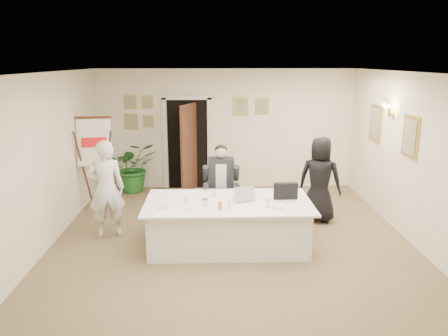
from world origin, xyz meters
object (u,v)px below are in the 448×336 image
seated_man (221,184)px  flip_chart (97,168)px  laptop_bag (286,191)px  paper_stack (274,205)px  standing_woman (320,180)px  laptop (244,192)px  standing_man (106,189)px  steel_jug (205,202)px  conference_table (228,224)px  oj_glass (220,206)px  potted_palm (133,167)px

seated_man → flip_chart: size_ratio=0.80×
laptop_bag → paper_stack: bearing=-125.5°
standing_woman → paper_stack: bearing=76.1°
flip_chart → standing_woman: bearing=-10.1°
laptop → laptop_bag: (0.68, 0.02, -0.00)m
standing_woman → laptop_bag: (-0.82, -1.03, 0.10)m
seated_man → paper_stack: seated_man is taller
standing_man → steel_jug: (1.69, -0.69, -0.02)m
laptop → steel_jug: bearing=-174.9°
conference_table → paper_stack: (0.70, -0.25, 0.40)m
conference_table → oj_glass: (-0.14, -0.42, 0.45)m
standing_woman → seated_man: bearing=24.7°
standing_man → potted_palm: size_ratio=1.47×
seated_man → laptop_bag: 1.44m
standing_woman → laptop: size_ratio=4.49×
flip_chart → potted_palm: size_ratio=1.62×
flip_chart → standing_woman: flip_chart is taller
conference_table → steel_jug: steel_jug is taller
standing_man → seated_man: bearing=-176.8°
standing_woman → steel_jug: size_ratio=14.78×
laptop → standing_woman: bearing=16.2°
standing_woman → conference_table: bearing=56.2°
conference_table → standing_woman: bearing=32.9°
conference_table → steel_jug: bearing=-151.8°
laptop → laptop_bag: size_ratio=0.94×
conference_table → flip_chart: flip_chart is taller
standing_woman → oj_glass: 2.46m
laptop → conference_table: bearing=178.7°
paper_stack → steel_jug: bearing=177.0°
potted_palm → paper_stack: potted_palm is taller
standing_man → steel_jug: standing_man is taller
laptop_bag → oj_glass: bearing=-156.1°
conference_table → standing_man: (-2.06, 0.49, 0.46)m
laptop_bag → steel_jug: bearing=-168.9°
laptop → steel_jug: size_ratio=3.29×
conference_table → potted_palm: bearing=123.2°
seated_man → paper_stack: bearing=-54.4°
seated_man → standing_woman: size_ratio=0.93×
flip_chart → paper_stack: 3.93m
potted_palm → laptop: 3.91m
seated_man → laptop_bag: bearing=-38.6°
laptop → seated_man: bearing=90.2°
potted_palm → oj_glass: (1.95, -3.61, 0.26)m
laptop_bag → steel_jug: (-1.31, -0.31, -0.08)m
flip_chart → laptop: size_ratio=5.20×
laptop → laptop_bag: 0.68m
seated_man → laptop: size_ratio=4.16×
standing_woman → potted_palm: bearing=-4.8°
flip_chart → oj_glass: size_ratio=14.47×
flip_chart → potted_palm: (0.49, 1.28, -0.29)m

